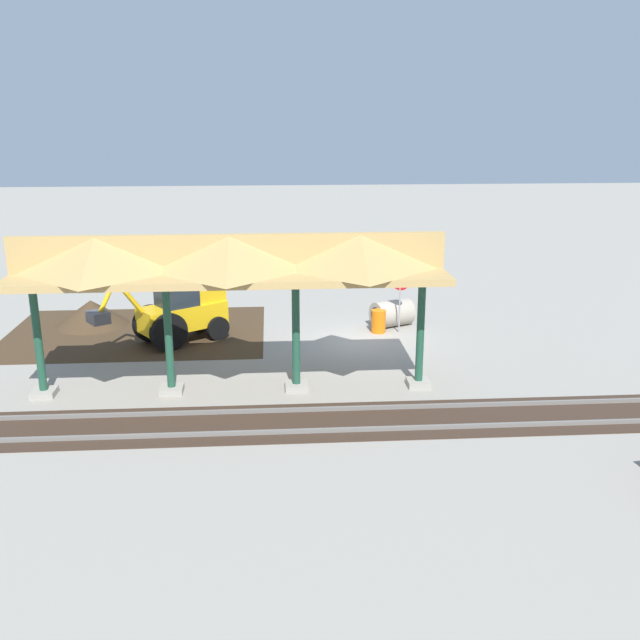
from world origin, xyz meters
TOP-DOWN VIEW (x-y plane):
  - ground_plane at (0.00, 0.00)m, footprint 120.00×120.00m
  - dirt_work_zone at (8.70, -1.63)m, footprint 9.96×7.00m
  - platform_canopy at (4.59, 4.77)m, footprint 12.75×3.20m
  - rail_tracks at (0.00, 7.31)m, footprint 60.00×2.58m
  - stop_sign at (-1.58, -0.92)m, footprint 0.68×0.40m
  - backhoe at (6.84, -0.36)m, footprint 4.85×3.86m
  - dirt_mound at (10.68, -2.83)m, footprint 5.90×5.90m
  - concrete_pipe at (-1.44, -1.80)m, footprint 1.86×1.62m
  - traffic_barrel at (-0.77, -0.98)m, footprint 0.56×0.56m

SIDE VIEW (x-z plane):
  - ground_plane at x=0.00m, z-range 0.00..0.00m
  - dirt_mound at x=10.68m, z-range -1.03..1.03m
  - dirt_work_zone at x=8.70m, z-range 0.00..0.01m
  - rail_tracks at x=0.00m, z-range -0.05..0.10m
  - traffic_barrel at x=-0.77m, z-range 0.00..0.90m
  - concrete_pipe at x=-1.44m, z-range 0.00..1.07m
  - backhoe at x=6.84m, z-range -0.14..2.68m
  - stop_sign at x=-1.58m, z-range 0.55..3.01m
  - platform_canopy at x=4.59m, z-range 1.71..6.61m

